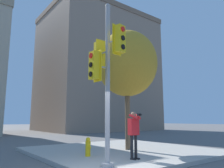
{
  "coord_description": "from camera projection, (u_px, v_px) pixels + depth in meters",
  "views": [
    {
      "loc": [
        -3.67,
        -5.14,
        1.6
      ],
      "look_at": [
        0.96,
        0.95,
        2.86
      ],
      "focal_mm": 35.0,
      "sensor_mm": 36.0,
      "label": 1
    }
  ],
  "objects": [
    {
      "name": "sidewalk_corner",
      "position": [
        122.0,
        151.0,
        10.83
      ],
      "size": [
        8.0,
        8.0,
        0.16
      ],
      "color": "#ADA89E",
      "rests_on": "ground_plane"
    },
    {
      "name": "traffic_signal_pole",
      "position": [
        106.0,
        67.0,
        7.22
      ],
      "size": [
        0.97,
        1.38,
        5.46
      ],
      "color": "#939399",
      "rests_on": "sidewalk_corner"
    },
    {
      "name": "person_photographer",
      "position": [
        134.0,
        130.0,
        8.22
      ],
      "size": [
        0.5,
        0.53,
        1.74
      ],
      "color": "black",
      "rests_on": "sidewalk_corner"
    },
    {
      "name": "street_tree",
      "position": [
        127.0,
        64.0,
        11.37
      ],
      "size": [
        3.14,
        3.14,
        6.08
      ],
      "color": "brown",
      "rests_on": "sidewalk_corner"
    },
    {
      "name": "fire_hydrant",
      "position": [
        88.0,
        147.0,
        8.79
      ],
      "size": [
        0.21,
        0.27,
        0.74
      ],
      "color": "yellow",
      "rests_on": "sidewalk_corner"
    },
    {
      "name": "building_right",
      "position": [
        98.0,
        72.0,
        35.96
      ],
      "size": [
        17.18,
        13.16,
        18.63
      ],
      "color": "gray",
      "rests_on": "ground_plane"
    }
  ]
}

